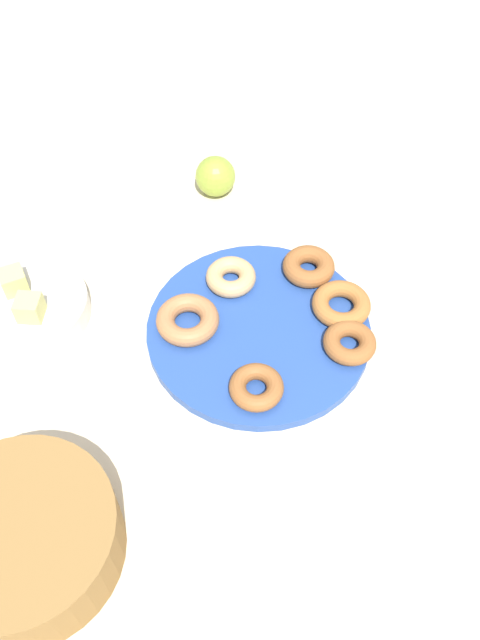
% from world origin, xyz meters
% --- Properties ---
extents(ground_plane, '(2.40, 2.40, 0.00)m').
position_xyz_m(ground_plane, '(0.00, 0.00, 0.00)').
color(ground_plane, beige).
extents(donut_plate, '(0.34, 0.34, 0.02)m').
position_xyz_m(donut_plate, '(0.00, 0.00, 0.01)').
color(donut_plate, '#284C9E').
rests_on(donut_plate, ground_plane).
extents(donut_0, '(0.12, 0.12, 0.03)m').
position_xyz_m(donut_0, '(0.04, 0.10, 0.03)').
color(donut_0, '#B27547').
rests_on(donut_0, donut_plate).
extents(donut_1, '(0.10, 0.10, 0.03)m').
position_xyz_m(donut_1, '(-0.02, -0.13, 0.03)').
color(donut_1, '#AD6B33').
rests_on(donut_1, donut_plate).
extents(donut_2, '(0.11, 0.11, 0.03)m').
position_xyz_m(donut_2, '(0.07, -0.12, 0.03)').
color(donut_2, '#995B2D').
rests_on(donut_2, donut_plate).
extents(donut_3, '(0.10, 0.10, 0.03)m').
position_xyz_m(donut_3, '(-0.08, -0.11, 0.03)').
color(donut_3, '#995B2D').
rests_on(donut_3, donut_plate).
extents(donut_4, '(0.09, 0.09, 0.03)m').
position_xyz_m(donut_4, '(0.10, 0.01, 0.03)').
color(donut_4, tan).
rests_on(donut_4, donut_plate).
extents(donut_5, '(0.10, 0.10, 0.02)m').
position_xyz_m(donut_5, '(-0.10, 0.05, 0.03)').
color(donut_5, '#995B2D').
rests_on(donut_5, donut_plate).
extents(basket, '(0.32, 0.32, 0.08)m').
position_xyz_m(basket, '(-0.21, 0.38, 0.04)').
color(basket, olive).
rests_on(basket, ground_plane).
extents(fruit_bowl, '(0.17, 0.17, 0.04)m').
position_xyz_m(fruit_bowl, '(0.16, 0.31, 0.02)').
color(fruit_bowl, silver).
rests_on(fruit_bowl, ground_plane).
extents(melon_chunk_left, '(0.05, 0.05, 0.04)m').
position_xyz_m(melon_chunk_left, '(0.13, 0.31, 0.06)').
color(melon_chunk_left, '#DBD67A').
rests_on(melon_chunk_left, fruit_bowl).
extents(melon_chunk_right, '(0.04, 0.04, 0.04)m').
position_xyz_m(melon_chunk_right, '(0.19, 0.32, 0.06)').
color(melon_chunk_right, '#DBD67A').
rests_on(melon_chunk_right, fruit_bowl).
extents(apple, '(0.07, 0.07, 0.07)m').
position_xyz_m(apple, '(0.33, -0.05, 0.04)').
color(apple, '#93AD38').
rests_on(apple, ground_plane).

